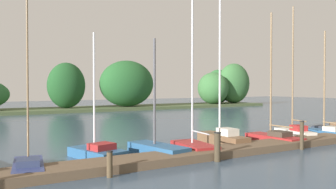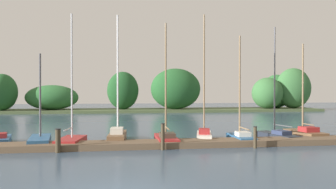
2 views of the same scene
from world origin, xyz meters
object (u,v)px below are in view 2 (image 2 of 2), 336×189
(sailboat_10, at_px, (304,133))
(mooring_piling_2, at_px, (58,141))
(mooring_piling_4, at_px, (255,137))
(sailboat_6, at_px, (166,137))
(sailboat_3, at_px, (40,139))
(sailboat_5, at_px, (118,134))
(sailboat_7, at_px, (204,134))
(mooring_piling_3, at_px, (163,137))
(sailboat_4, at_px, (72,139))
(sailboat_9, at_px, (276,134))
(sailboat_8, at_px, (240,136))

(sailboat_10, relative_size, mooring_piling_2, 5.16)
(mooring_piling_4, bearing_deg, sailboat_10, 34.60)
(sailboat_6, height_order, mooring_piling_4, sailboat_6)
(sailboat_6, xyz_separation_m, sailboat_10, (9.81, 0.92, -0.01))
(sailboat_3, xyz_separation_m, sailboat_10, (17.43, 0.59, 0.04))
(sailboat_6, bearing_deg, sailboat_5, 72.11)
(sailboat_5, xyz_separation_m, mooring_piling_4, (7.79, -3.55, 0.16))
(sailboat_7, bearing_deg, sailboat_10, -73.89)
(sailboat_6, relative_size, mooring_piling_3, 5.07)
(sailboat_4, relative_size, sailboat_6, 1.05)
(sailboat_4, xyz_separation_m, mooring_piling_3, (5.22, -2.32, 0.36))
(sailboat_7, relative_size, mooring_piling_2, 6.52)
(sailboat_4, bearing_deg, sailboat_7, -77.75)
(sailboat_3, height_order, sailboat_9, sailboat_9)
(sailboat_10, height_order, mooring_piling_2, sailboat_10)
(sailboat_7, relative_size, sailboat_8, 1.21)
(sailboat_9, bearing_deg, sailboat_5, 75.68)
(sailboat_5, bearing_deg, sailboat_6, -104.94)
(sailboat_6, distance_m, mooring_piling_2, 6.54)
(sailboat_8, bearing_deg, sailboat_3, 89.57)
(sailboat_6, xyz_separation_m, mooring_piling_3, (-0.51, -2.38, 0.36))
(mooring_piling_3, xyz_separation_m, mooring_piling_4, (5.29, -0.17, -0.12))
(mooring_piling_3, height_order, mooring_piling_4, mooring_piling_3)
(sailboat_4, height_order, mooring_piling_2, sailboat_4)
(sailboat_8, bearing_deg, sailboat_6, 90.21)
(sailboat_10, bearing_deg, mooring_piling_4, 119.81)
(sailboat_10, relative_size, mooring_piling_4, 5.25)
(sailboat_3, bearing_deg, sailboat_4, -110.79)
(sailboat_3, bearing_deg, mooring_piling_2, -159.51)
(sailboat_10, bearing_deg, mooring_piling_3, 102.96)
(mooring_piling_2, bearing_deg, mooring_piling_4, -0.96)
(sailboat_9, bearing_deg, sailboat_10, -97.77)
(sailboat_4, bearing_deg, sailboat_3, 85.74)
(sailboat_5, xyz_separation_m, mooring_piling_2, (-3.08, -3.37, 0.17))
(sailboat_6, bearing_deg, mooring_piling_4, -117.61)
(sailboat_4, xyz_separation_m, mooring_piling_2, (-0.37, -2.31, 0.26))
(mooring_piling_2, relative_size, mooring_piling_3, 0.86)
(mooring_piling_3, bearing_deg, sailboat_5, 126.51)
(sailboat_7, height_order, sailboat_9, sailboat_7)
(sailboat_4, distance_m, mooring_piling_3, 5.73)
(sailboat_4, height_order, sailboat_7, sailboat_7)
(sailboat_3, xyz_separation_m, sailboat_5, (4.61, 0.67, 0.13))
(sailboat_3, distance_m, sailboat_10, 17.44)
(sailboat_3, distance_m, sailboat_5, 4.66)
(sailboat_3, xyz_separation_m, sailboat_7, (10.23, 0.30, 0.14))
(sailboat_4, xyz_separation_m, sailboat_10, (15.54, 0.98, -0.00))
(sailboat_5, distance_m, sailboat_10, 12.82)
(sailboat_5, distance_m, sailboat_8, 7.90)
(mooring_piling_2, bearing_deg, sailboat_6, 21.23)
(sailboat_10, height_order, mooring_piling_3, sailboat_10)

